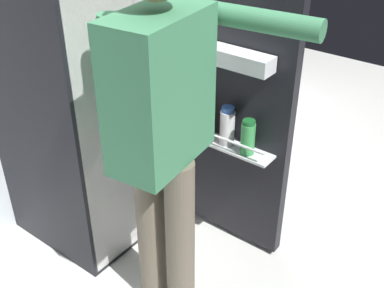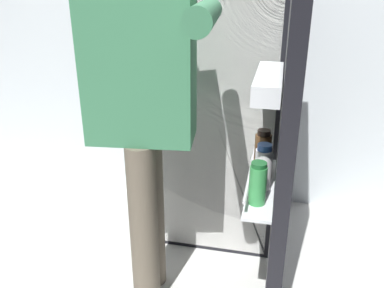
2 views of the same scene
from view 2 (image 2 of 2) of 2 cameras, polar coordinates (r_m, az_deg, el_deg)
The scene contains 3 objects.
ground_plane at distance 2.06m, azimuth 0.97°, elevation -19.08°, with size 6.28×6.28×0.00m, color silver.
refrigerator at distance 2.11m, azimuth 4.74°, elevation 7.18°, with size 0.70×1.24×1.62m.
person at distance 1.55m, azimuth -6.90°, elevation 5.94°, with size 0.56×0.68×1.56m.
Camera 2 is at (0.31, -1.51, 1.36)m, focal length 37.02 mm.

